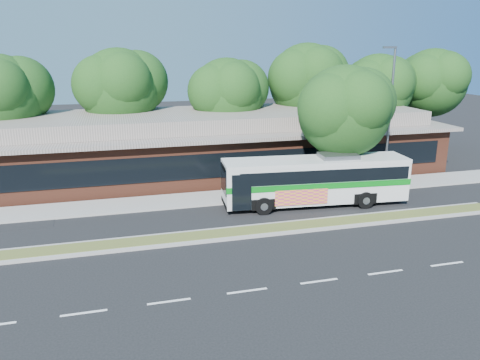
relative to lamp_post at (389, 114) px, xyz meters
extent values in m
plane|color=black|center=(-9.56, -6.00, -4.90)|extent=(120.00, 120.00, 0.00)
cube|color=#515B27|center=(-9.56, -5.40, -4.83)|extent=(26.00, 1.10, 0.15)
cube|color=gray|center=(-9.56, 0.40, -4.84)|extent=(44.00, 2.60, 0.12)
cube|color=brown|center=(-9.56, 7.00, -3.30)|extent=(32.00, 10.00, 3.20)
cube|color=#665C56|center=(-9.56, 7.00, -1.58)|extent=(33.20, 11.20, 0.24)
cube|color=#665C56|center=(-9.56, 7.00, -0.95)|extent=(30.00, 8.00, 1.00)
cube|color=black|center=(-9.56, 1.97, -3.20)|extent=(30.00, 0.06, 1.60)
cylinder|color=slate|center=(0.04, 0.00, -0.40)|extent=(0.16, 0.16, 9.00)
cube|color=slate|center=(-0.36, 0.00, 4.10)|extent=(0.90, 0.18, 0.14)
cylinder|color=black|center=(-24.56, 9.00, -2.91)|extent=(0.44, 0.44, 3.99)
sphere|color=#133712|center=(-24.56, 9.00, 0.83)|extent=(5.80, 5.80, 5.80)
sphere|color=#133712|center=(-23.26, 9.43, 1.29)|extent=(4.52, 4.52, 4.52)
cylinder|color=black|center=(-16.56, 10.00, -2.80)|extent=(0.44, 0.44, 4.20)
sphere|color=#133712|center=(-16.56, 10.00, 1.10)|extent=(6.00, 6.00, 6.00)
sphere|color=#133712|center=(-15.21, 10.45, 1.58)|extent=(4.68, 4.68, 4.68)
cylinder|color=black|center=(-8.56, 9.00, -3.01)|extent=(0.44, 0.44, 3.78)
sphere|color=#133712|center=(-8.56, 9.00, 0.56)|extent=(5.60, 5.60, 5.60)
sphere|color=#133712|center=(-7.30, 9.42, 1.00)|extent=(4.37, 4.37, 4.37)
cylinder|color=black|center=(-1.56, 10.00, -2.70)|extent=(0.44, 0.44, 4.41)
sphere|color=#133712|center=(-1.56, 10.00, 1.37)|extent=(6.20, 6.20, 6.20)
sphere|color=#133712|center=(-0.17, 10.46, 1.86)|extent=(4.84, 4.84, 4.84)
cylinder|color=black|center=(4.44, 9.00, -2.97)|extent=(0.44, 0.44, 3.86)
sphere|color=#133712|center=(4.44, 9.00, 0.70)|extent=(5.80, 5.80, 5.80)
sphere|color=#133712|center=(5.74, 9.43, 1.16)|extent=(4.52, 4.52, 4.52)
cylinder|color=black|center=(10.44, 10.00, -2.85)|extent=(0.44, 0.44, 4.12)
sphere|color=#133712|center=(10.44, 10.00, 1.01)|extent=(6.00, 6.00, 6.00)
sphere|color=#133712|center=(11.79, 10.45, 1.49)|extent=(4.68, 4.68, 4.68)
cube|color=silver|center=(-5.94, -2.20, -3.36)|extent=(10.95, 3.21, 2.48)
cube|color=black|center=(-5.67, -2.22, -2.86)|extent=(10.10, 3.18, 0.74)
cube|color=silver|center=(-5.94, -2.20, -2.22)|extent=(10.97, 3.23, 0.23)
cube|color=#046B13|center=(-5.94, -2.20, -3.43)|extent=(11.01, 3.27, 0.34)
cube|color=black|center=(-11.34, -1.73, -3.06)|extent=(0.23, 2.02, 1.54)
cube|color=black|center=(-0.55, -2.67, -2.77)|extent=(0.22, 1.88, 0.99)
cube|color=#C03862|center=(-7.21, -3.27, -4.00)|extent=(3.05, 0.31, 0.90)
cube|color=slate|center=(-4.60, -2.32, -1.99)|extent=(2.27, 1.62, 0.27)
cylinder|color=black|center=(-9.36, -3.04, -4.41)|extent=(1.01, 0.41, 0.99)
cylinder|color=black|center=(-9.16, -0.79, -4.41)|extent=(1.01, 0.41, 0.99)
cylinder|color=black|center=(-3.35, -3.56, -4.41)|extent=(1.01, 0.41, 0.99)
cylinder|color=black|center=(-3.16, -1.31, -4.41)|extent=(1.01, 0.41, 0.99)
cylinder|color=black|center=(-3.56, -0.70, -3.12)|extent=(0.44, 0.44, 3.57)
sphere|color=#133712|center=(-3.56, -0.70, 0.35)|extent=(5.60, 5.60, 5.60)
sphere|color=#133712|center=(-2.30, -0.28, 0.80)|extent=(4.37, 4.37, 4.37)
camera|label=1|loc=(-16.98, -26.50, 4.18)|focal=35.00mm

